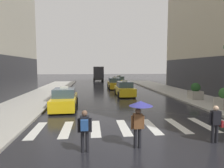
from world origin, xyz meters
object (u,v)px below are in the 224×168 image
object	(u,v)px
planter_mid_block	(195,92)
taxi_lead	(65,100)
taxi_second	(125,89)
taxi_third	(114,84)
pedestrian_with_backpack	(85,128)
taxi_fourth	(119,81)
box_truck	(98,73)
pedestrian_with_handbag	(216,122)
pedestrian_with_umbrella	(140,111)

from	to	relation	value
planter_mid_block	taxi_lead	bearing A→B (deg)	-169.09
taxi_second	planter_mid_block	distance (m)	7.50
taxi_third	pedestrian_with_backpack	bearing A→B (deg)	-99.84
taxi_second	taxi_fourth	world-z (taller)	same
taxi_second	taxi_third	xyz separation A→B (m)	(-0.30, 7.26, 0.00)
taxi_third	taxi_fourth	bearing A→B (deg)	74.62
box_truck	planter_mid_block	distance (m)	27.65
taxi_second	taxi_third	bearing A→B (deg)	92.35
pedestrian_with_handbag	box_truck	bearing A→B (deg)	96.04
taxi_third	planter_mid_block	xyz separation A→B (m)	(6.65, -11.24, 0.15)
pedestrian_with_umbrella	pedestrian_with_backpack	size ratio (longest dim) A/B	1.18
taxi_third	pedestrian_with_backpack	distance (m)	21.83
taxi_third	pedestrian_with_umbrella	distance (m)	21.38
taxi_second	planter_mid_block	size ratio (longest dim) A/B	2.84
taxi_second	pedestrian_with_backpack	xyz separation A→B (m)	(-4.03, -14.24, 0.25)
taxi_lead	taxi_second	world-z (taller)	same
pedestrian_with_handbag	taxi_third	bearing A→B (deg)	95.02
pedestrian_with_umbrella	taxi_third	bearing A→B (deg)	85.87
taxi_third	taxi_fourth	distance (m)	5.40
box_truck	pedestrian_with_umbrella	size ratio (longest dim) A/B	3.89
taxi_fourth	planter_mid_block	world-z (taller)	taxi_fourth
taxi_second	pedestrian_with_umbrella	world-z (taller)	pedestrian_with_umbrella
taxi_second	pedestrian_with_umbrella	size ratio (longest dim) A/B	2.35
pedestrian_with_backpack	planter_mid_block	bearing A→B (deg)	44.66
box_truck	pedestrian_with_handbag	size ratio (longest dim) A/B	4.58
taxi_lead	planter_mid_block	xyz separation A→B (m)	(12.25, 2.36, 0.15)
taxi_lead	box_truck	distance (m)	28.86
taxi_lead	planter_mid_block	bearing A→B (deg)	10.91
pedestrian_with_umbrella	pedestrian_with_handbag	world-z (taller)	pedestrian_with_umbrella
box_truck	pedestrian_with_backpack	distance (m)	36.56
pedestrian_with_umbrella	pedestrian_with_handbag	distance (m)	3.45
taxi_second	pedestrian_with_backpack	distance (m)	14.80
taxi_lead	pedestrian_with_backpack	size ratio (longest dim) A/B	2.78
pedestrian_with_umbrella	pedestrian_with_handbag	xyz separation A→B (m)	(3.39, 0.14, -0.58)
taxi_lead	box_truck	bearing A→B (deg)	82.77
taxi_lead	taxi_fourth	size ratio (longest dim) A/B	1.01
taxi_lead	pedestrian_with_umbrella	world-z (taller)	pedestrian_with_umbrella
taxi_fourth	pedestrian_with_backpack	bearing A→B (deg)	-100.94
taxi_lead	taxi_fourth	xyz separation A→B (m)	(7.03, 18.81, 0.00)
taxi_fourth	pedestrian_with_handbag	bearing A→B (deg)	-89.07
pedestrian_with_umbrella	pedestrian_with_handbag	bearing A→B (deg)	2.37
planter_mid_block	pedestrian_with_umbrella	bearing A→B (deg)	-129.13
planter_mid_block	taxi_fourth	bearing A→B (deg)	107.60
taxi_lead	taxi_third	bearing A→B (deg)	67.63
taxi_lead	pedestrian_with_handbag	distance (m)	10.62
taxi_third	pedestrian_with_handbag	world-z (taller)	taxi_third
taxi_fourth	box_truck	world-z (taller)	box_truck
pedestrian_with_umbrella	box_truck	bearing A→B (deg)	90.69
taxi_second	taxi_third	size ratio (longest dim) A/B	1.00
box_truck	pedestrian_with_handbag	distance (m)	36.39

